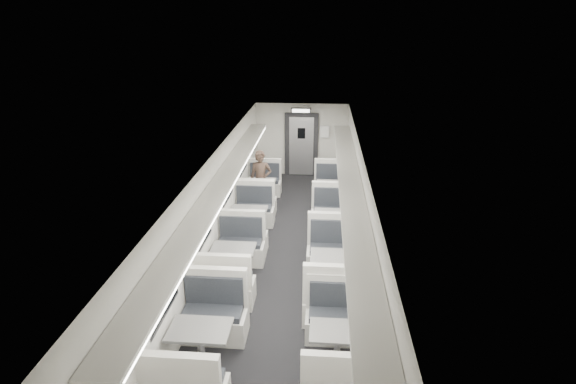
% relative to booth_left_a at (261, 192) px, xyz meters
% --- Properties ---
extents(room, '(3.24, 12.24, 2.64)m').
position_rel_booth_left_a_xyz_m(room, '(1.00, -3.33, 0.84)').
color(room, black).
rests_on(room, ground).
extents(booth_left_a, '(0.98, 1.99, 1.06)m').
position_rel_booth_left_a_xyz_m(booth_left_a, '(0.00, 0.00, 0.00)').
color(booth_left_a, beige).
rests_on(booth_left_a, room).
extents(booth_left_b, '(1.02, 2.08, 1.11)m').
position_rel_booth_left_a_xyz_m(booth_left_b, '(0.00, -2.12, 0.02)').
color(booth_left_b, beige).
rests_on(booth_left_b, room).
extents(booth_left_c, '(1.03, 2.10, 1.12)m').
position_rel_booth_left_a_xyz_m(booth_left_c, '(0.00, -4.06, 0.02)').
color(booth_left_c, beige).
rests_on(booth_left_c, room).
extents(booth_left_d, '(1.08, 2.19, 1.17)m').
position_rel_booth_left_a_xyz_m(booth_left_d, '(0.00, -6.56, 0.04)').
color(booth_left_d, beige).
rests_on(booth_left_d, room).
extents(booth_right_a, '(1.04, 2.11, 1.13)m').
position_rel_booth_left_a_xyz_m(booth_right_a, '(2.00, -0.18, 0.02)').
color(booth_right_a, beige).
rests_on(booth_right_a, room).
extents(booth_right_b, '(1.07, 2.17, 1.16)m').
position_rel_booth_left_a_xyz_m(booth_right_b, '(2.00, -2.27, 0.03)').
color(booth_right_b, beige).
rests_on(booth_right_b, room).
extents(booth_right_c, '(1.12, 2.28, 1.22)m').
position_rel_booth_left_a_xyz_m(booth_right_c, '(2.00, -4.34, 0.05)').
color(booth_right_c, beige).
rests_on(booth_right_c, room).
extents(booth_right_d, '(1.00, 2.02, 1.08)m').
position_rel_booth_left_a_xyz_m(booth_right_d, '(2.00, -6.37, 0.01)').
color(booth_right_d, beige).
rests_on(booth_right_d, room).
extents(passenger, '(0.60, 0.40, 1.65)m').
position_rel_booth_left_a_xyz_m(passenger, '(0.04, -0.35, 0.47)').
color(passenger, black).
rests_on(passenger, room).
extents(window_a, '(0.02, 1.18, 0.84)m').
position_rel_booth_left_a_xyz_m(window_a, '(-0.49, 0.07, 0.99)').
color(window_a, black).
rests_on(window_a, room).
extents(window_b, '(0.02, 1.18, 0.84)m').
position_rel_booth_left_a_xyz_m(window_b, '(-0.49, -2.13, 0.99)').
color(window_b, black).
rests_on(window_b, room).
extents(window_c, '(0.02, 1.18, 0.84)m').
position_rel_booth_left_a_xyz_m(window_c, '(-0.49, -4.33, 0.99)').
color(window_c, black).
rests_on(window_c, room).
extents(window_d, '(0.02, 1.18, 0.84)m').
position_rel_booth_left_a_xyz_m(window_d, '(-0.49, -6.53, 0.99)').
color(window_d, black).
rests_on(window_d, room).
extents(luggage_rack_left, '(0.46, 10.40, 0.09)m').
position_rel_booth_left_a_xyz_m(luggage_rack_left, '(-0.24, -3.63, 1.56)').
color(luggage_rack_left, beige).
rests_on(luggage_rack_left, room).
extents(luggage_rack_right, '(0.46, 10.40, 0.09)m').
position_rel_booth_left_a_xyz_m(luggage_rack_right, '(2.24, -3.63, 1.56)').
color(luggage_rack_right, beige).
rests_on(luggage_rack_right, room).
extents(vestibule_door, '(1.10, 0.13, 2.10)m').
position_rel_booth_left_a_xyz_m(vestibule_door, '(1.00, 2.60, 0.68)').
color(vestibule_door, black).
rests_on(vestibule_door, room).
extents(exit_sign, '(0.62, 0.12, 0.16)m').
position_rel_booth_left_a_xyz_m(exit_sign, '(1.00, 2.11, 1.92)').
color(exit_sign, black).
rests_on(exit_sign, room).
extents(wall_notice, '(0.32, 0.02, 0.40)m').
position_rel_booth_left_a_xyz_m(wall_notice, '(1.75, 2.59, 1.14)').
color(wall_notice, white).
rests_on(wall_notice, room).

